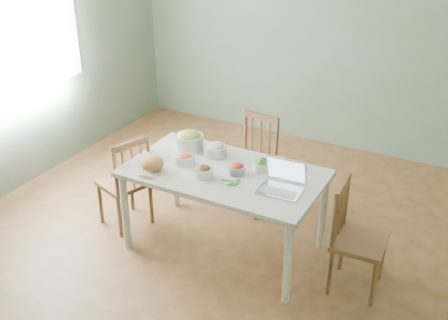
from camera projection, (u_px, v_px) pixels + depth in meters
The scene contains 18 objects.
floor at pixel (240, 262), 4.48m from camera, with size 5.00×5.00×0.00m, color #4D3318.
wall_back at pixel (348, 29), 5.82m from camera, with size 5.00×0.00×2.70m, color #596F54.
window_left at pixel (16, 33), 5.07m from camera, with size 0.04×1.60×1.20m, color white.
dining_table at pixel (224, 211), 4.49m from camera, with size 1.54×0.87×0.72m, color white, non-canonical shape.
chair_far at pixel (250, 165), 5.04m from camera, with size 0.39×0.37×0.88m, color #53351D, non-canonical shape.
chair_left at pixel (124, 180), 4.79m from camera, with size 0.38×0.36×0.87m, color #53351D, non-canonical shape.
chair_right at pixel (360, 239), 4.01m from camera, with size 0.38×0.37×0.87m, color #53351D, non-canonical shape.
bread_boule at pixel (152, 163), 4.32m from camera, with size 0.18×0.18×0.12m, color #B38A3F.
butter_stick at pixel (146, 176), 4.23m from camera, with size 0.10×0.03×0.03m, color silver.
bowl_squash at pixel (189, 139), 4.68m from camera, with size 0.25×0.25×0.14m, color #D1CB51, non-canonical shape.
bowl_carrot at pixel (185, 158), 4.43m from camera, with size 0.15×0.15×0.08m, color #E94E1D, non-canonical shape.
bowl_onion at pixel (215, 149), 4.56m from camera, with size 0.19×0.19×0.10m, color white, non-canonical shape.
bowl_mushroom at pixel (204, 172), 4.23m from camera, with size 0.14×0.14×0.09m, color #332017, non-canonical shape.
bowl_redpep at pixel (237, 169), 4.28m from camera, with size 0.14×0.14×0.08m, color red, non-canonical shape.
bowl_broccoli at pixel (262, 164), 4.33m from camera, with size 0.15×0.15×0.09m, color #255419, non-canonical shape.
flatbread at pixel (276, 162), 4.45m from camera, with size 0.19×0.19×0.02m, color tan.
basil_bunch at pixel (230, 181), 4.17m from camera, with size 0.18×0.18×0.02m, color #19491D, non-canonical shape.
laptop at pixel (280, 179), 4.00m from camera, with size 0.31×0.26×0.22m, color silver, non-canonical shape.
Camera 1 is at (1.60, -3.24, 2.77)m, focal length 44.35 mm.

